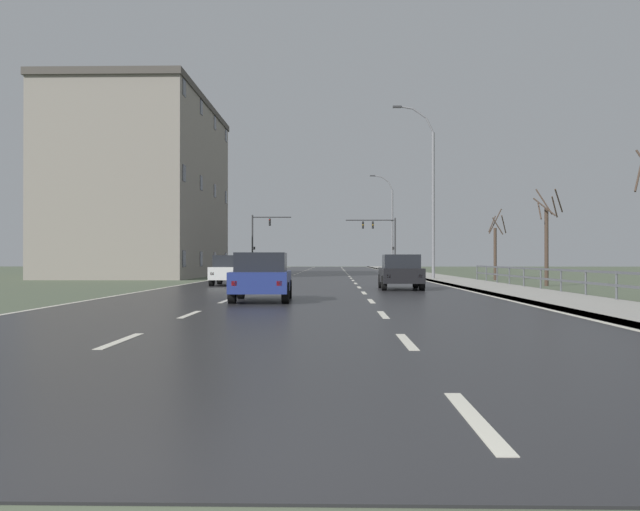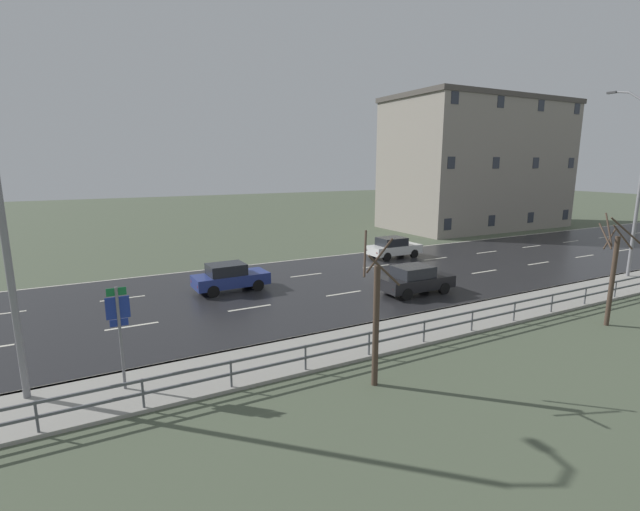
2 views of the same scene
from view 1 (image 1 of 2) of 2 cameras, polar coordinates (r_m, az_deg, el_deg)
The scene contains 14 objects.
ground_plane at distance 51.78m, azimuth -0.07°, elevation -1.90°, with size 160.00×160.00×0.12m.
road_asphalt_strip at distance 63.77m, azimuth 0.17°, elevation -1.54°, with size 14.00×120.00×0.03m.
sidewalk_right at distance 64.17m, azimuth 7.72°, elevation -1.48°, with size 3.00×120.00×0.12m.
guardrail at distance 26.67m, azimuth 20.23°, elevation -1.70°, with size 0.07×33.71×1.00m.
street_lamp_midground at distance 45.49m, azimuth 9.16°, elevation 5.00°, with size 2.73×0.24×11.44m.
street_lamp_distant at distance 76.94m, azimuth 5.90°, elevation 2.59°, with size 2.59×0.24×10.80m.
traffic_signal_right at distance 76.69m, azimuth 5.21°, elevation 1.76°, with size 5.58×0.36×5.99m.
traffic_signal_left at distance 75.97m, azimuth -5.09°, elevation 1.70°, with size 4.37×0.36×6.27m.
car_near_left at distance 30.96m, azimuth 6.70°, elevation -1.34°, with size 1.87×4.12×1.57m.
car_distant at distance 22.15m, azimuth -4.86°, elevation -1.75°, with size 1.94×4.15×1.57m.
car_mid_centre at distance 36.05m, azimuth -7.38°, elevation -1.20°, with size 1.86×4.11×1.57m.
brick_building at distance 56.63m, azimuth -14.39°, elevation 5.36°, with size 10.46×20.42×13.90m.
bare_tree_mid at distance 36.68m, azimuth 18.31°, elevation 1.26°, with size 1.63×1.35×4.94m.
bare_tree_far at distance 46.17m, azimuth 14.36°, elevation 0.54°, with size 1.20×1.36×4.70m.
Camera 1 is at (1.17, -3.75, 1.35)m, focal length 38.57 mm.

